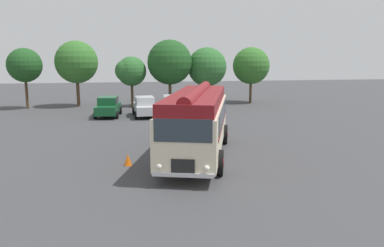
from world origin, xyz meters
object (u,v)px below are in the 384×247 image
Objects in this scene: vintage_bus at (197,119)px; car_mid_right at (172,105)px; car_near_left at (108,106)px; car_mid_left at (145,106)px; traffic_cone at (128,160)px.

vintage_bus is 14.19m from car_mid_right.
car_mid_right is (5.49, 0.10, 0.00)m from car_near_left.
car_near_left is 3.12m from car_mid_left.
car_near_left is at bearing 109.38° from vintage_bus.
vintage_bus is 14.93m from car_near_left.
car_near_left is 7.91× the size of traffic_cone.
vintage_bus reaches higher than traffic_cone.
car_mid_right is (2.42, 0.65, 0.00)m from car_mid_left.
car_mid_right reaches higher than traffic_cone.
car_mid_left is 2.50m from car_mid_right.
vintage_bus is 2.43× the size of car_mid_left.
vintage_bus is at bearing 18.15° from traffic_cone.
traffic_cone is at bearing -84.60° from car_near_left.
car_mid_right is at bearing 14.99° from car_mid_left.
vintage_bus reaches higher than car_mid_right.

